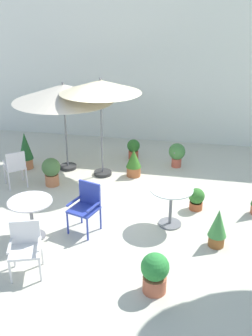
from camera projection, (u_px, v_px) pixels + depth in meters
name	position (u px, v px, depth m)	size (l,w,h in m)	color
ground_plane	(129.00, 205.00, 8.27)	(60.00, 60.00, 0.00)	beige
villa_facade	(158.00, 69.00, 11.28)	(10.51, 0.30, 4.29)	silver
patio_umbrella_0	(63.00, 93.00, 9.26)	(2.45, 2.45, 2.23)	#2D2D2D
patio_umbrella_1	(101.00, 88.00, 8.83)	(1.90, 1.90, 2.41)	#2D2D2D
cafe_table_0	(31.00, 212.00, 6.97)	(0.79, 0.79, 0.75)	white
cafe_table_1	(171.00, 200.00, 7.35)	(0.81, 0.81, 0.78)	white
patio_chair_0	(15.00, 166.00, 8.86)	(0.64, 0.64, 0.90)	silver
patio_chair_1	(25.00, 245.00, 6.10)	(0.61, 0.58, 0.85)	silver
patio_chair_2	(86.00, 204.00, 7.21)	(0.60, 0.60, 0.94)	#2D3EA1
potted_plant_0	(51.00, 170.00, 9.01)	(0.43, 0.43, 0.67)	#BF7148
potted_plant_1	(26.00, 150.00, 9.87)	(0.36, 0.36, 0.96)	#C06F47
potted_plant_2	(218.00, 227.00, 6.78)	(0.33, 0.33, 0.73)	brown
potted_plant_3	(177.00, 153.00, 10.01)	(0.43, 0.43, 0.63)	#BE5641
potted_plant_4	(134.00, 163.00, 9.49)	(0.37, 0.37, 0.69)	#AE5E34
potted_plant_5	(155.00, 272.00, 5.72)	(0.42, 0.42, 0.65)	#C06444
potted_plant_6	(133.00, 148.00, 10.52)	(0.35, 0.35, 0.55)	#A2472E
potted_plant_7	(196.00, 199.00, 8.02)	(0.33, 0.33, 0.47)	#B2542F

